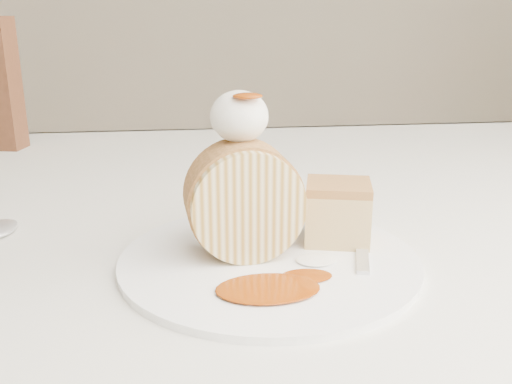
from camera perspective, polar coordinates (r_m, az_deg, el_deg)
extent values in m
cube|color=silver|center=(0.63, -1.47, -3.33)|extent=(1.40, 0.90, 0.04)
cube|color=silver|center=(1.09, -3.64, -0.92)|extent=(1.40, 0.01, 0.28)
cylinder|color=brown|center=(1.51, -13.90, -12.22)|extent=(0.04, 0.04, 0.44)
cylinder|color=white|center=(0.49, 1.31, -6.79)|extent=(0.31, 0.31, 0.01)
cylinder|color=beige|center=(0.48, -1.15, -0.92)|extent=(0.10, 0.06, 0.09)
cube|color=#BB7F46|center=(0.52, 8.15, -2.36)|extent=(0.07, 0.06, 0.05)
ellipsoid|color=white|center=(0.48, -1.69, 7.57)|extent=(0.05, 0.05, 0.04)
ellipsoid|color=#883205|center=(0.46, -0.85, 10.25)|extent=(0.02, 0.02, 0.01)
cube|color=silver|center=(0.51, 10.53, -5.39)|extent=(0.06, 0.15, 0.00)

